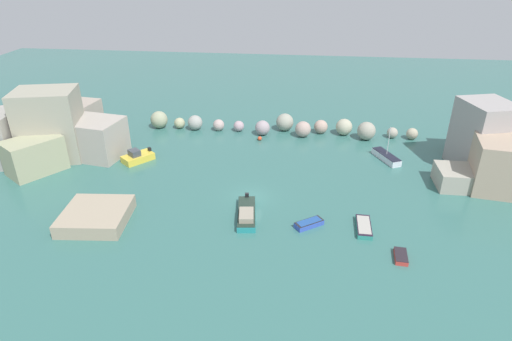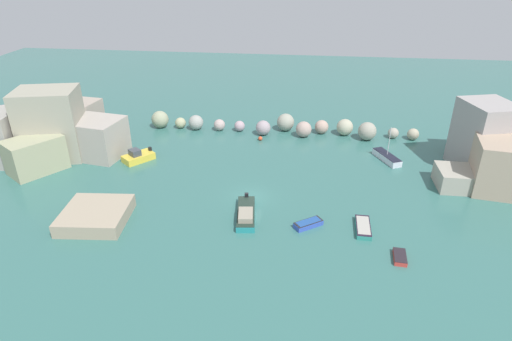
{
  "view_description": "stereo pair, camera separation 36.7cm",
  "coord_description": "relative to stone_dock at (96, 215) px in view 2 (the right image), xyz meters",
  "views": [
    {
      "loc": [
        5.79,
        -44.02,
        26.11
      ],
      "look_at": [
        0.0,
        5.16,
        1.0
      ],
      "focal_mm": 30.43,
      "sensor_mm": 36.0,
      "label": 1
    },
    {
      "loc": [
        6.15,
        -43.98,
        26.11
      ],
      "look_at": [
        0.0,
        5.16,
        1.0
      ],
      "focal_mm": 30.43,
      "sensor_mm": 36.0,
      "label": 2
    }
  ],
  "objects": [
    {
      "name": "cove_water",
      "position": [
        15.87,
        7.04,
        -0.74
      ],
      "size": [
        160.0,
        160.0,
        0.0
      ],
      "primitive_type": "plane",
      "color": "#366B64",
      "rests_on": "ground"
    },
    {
      "name": "cliff_headland_left",
      "position": [
        -15.64,
        15.86,
        2.47
      ],
      "size": [
        25.76,
        23.6,
        9.71
      ],
      "color": "tan",
      "rests_on": "ground"
    },
    {
      "name": "cliff_headland_right",
      "position": [
        47.5,
        17.91,
        2.41
      ],
      "size": [
        19.53,
        17.11,
        9.12
      ],
      "color": "tan",
      "rests_on": "ground"
    },
    {
      "name": "rock_breakwater",
      "position": [
        17.64,
        27.85,
        0.49
      ],
      "size": [
        42.67,
        5.15,
        2.8
      ],
      "color": "#9CA180",
      "rests_on": "ground"
    },
    {
      "name": "stone_dock",
      "position": [
        0.0,
        0.0,
        0.0
      ],
      "size": [
        7.29,
        7.41,
        1.48
      ],
      "primitive_type": "cube",
      "rotation": [
        0.0,
        0.0,
        0.09
      ],
      "color": "tan",
      "rests_on": "ground"
    },
    {
      "name": "channel_buoy",
      "position": [
        15.0,
        24.48,
        -0.42
      ],
      "size": [
        0.65,
        0.65,
        0.65
      ],
      "primitive_type": "sphere",
      "color": "#E04C28",
      "rests_on": "cove_water"
    },
    {
      "name": "moored_boat_0",
      "position": [
        28.48,
        1.98,
        -0.45
      ],
      "size": [
        1.62,
        4.09,
        0.55
      ],
      "rotation": [
        0.0,
        0.0,
        1.54
      ],
      "color": "teal",
      "rests_on": "cove_water"
    },
    {
      "name": "moored_boat_1",
      "position": [
        22.75,
        1.82,
        -0.41
      ],
      "size": [
        3.23,
        2.77,
        0.63
      ],
      "rotation": [
        0.0,
        0.0,
        0.62
      ],
      "color": "blue",
      "rests_on": "cove_water"
    },
    {
      "name": "moored_boat_2",
      "position": [
        15.95,
        2.69,
        -0.25
      ],
      "size": [
        2.73,
        6.65,
        1.28
      ],
      "rotation": [
        0.0,
        0.0,
        4.84
      ],
      "color": "teal",
      "rests_on": "cove_water"
    },
    {
      "name": "moored_boat_3",
      "position": [
        33.33,
        19.58,
        -0.27
      ],
      "size": [
        3.52,
        5.33,
        4.9
      ],
      "rotation": [
        0.0,
        0.0,
        2.01
      ],
      "color": "silver",
      "rests_on": "cove_water"
    },
    {
      "name": "moored_boat_4",
      "position": [
        -1.04,
        15.16,
        -0.13
      ],
      "size": [
        4.42,
        4.63,
        1.79
      ],
      "rotation": [
        0.0,
        0.0,
        4.01
      ],
      "color": "yellow",
      "rests_on": "cove_water"
    },
    {
      "name": "moored_boat_5",
      "position": [
        31.48,
        -2.6,
        -0.5
      ],
      "size": [
        1.34,
        2.44,
        0.48
      ],
      "rotation": [
        0.0,
        0.0,
        4.63
      ],
      "color": "#CB3B34",
      "rests_on": "cove_water"
    }
  ]
}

